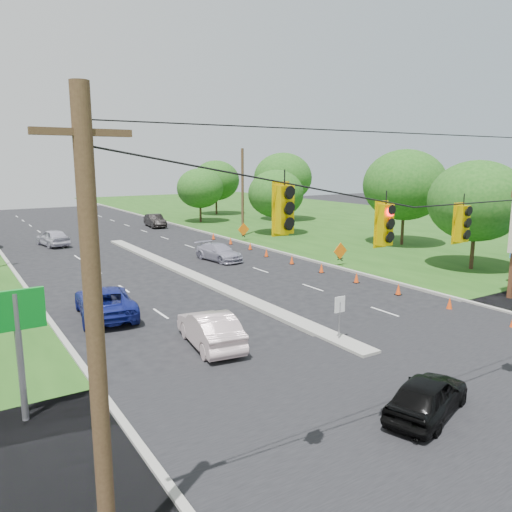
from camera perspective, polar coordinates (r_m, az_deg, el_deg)
ground at (r=18.62m, az=22.21°, el=-14.62°), size 160.00×160.00×0.00m
grass_right at (r=53.55m, az=23.59°, el=1.60°), size 40.00×160.00×0.06m
cross_street at (r=18.62m, az=22.21°, el=-14.62°), size 160.00×14.00×0.02m
curb_left at (r=40.39m, az=-26.15°, el=-1.36°), size 0.25×110.00×0.16m
curb_right at (r=46.89m, az=-0.90°, el=1.32°), size 0.25×110.00×0.16m
median at (r=34.41m, az=-7.43°, el=-2.28°), size 1.00×34.00×0.18m
median_sign at (r=21.80m, az=9.54°, el=-6.08°), size 0.55×0.06×2.05m
signal_span at (r=16.58m, az=26.12°, el=0.07°), size 25.60×0.32×9.00m
utility_pole_far_right at (r=51.87m, az=-1.55°, el=7.24°), size 0.28×0.28×9.00m
cone_1 at (r=28.34m, az=21.25°, el=-5.06°), size 0.32×0.32×0.70m
cone_2 at (r=30.44m, az=15.96°, el=-3.66°), size 0.32×0.32×0.70m
cone_3 at (r=32.79m, az=11.41°, el=-2.43°), size 0.32×0.32×0.70m
cone_4 at (r=35.33m, az=7.49°, el=-1.35°), size 0.32×0.32×0.70m
cone_5 at (r=38.02m, az=4.12°, el=-0.42°), size 0.32×0.32×0.70m
cone_6 at (r=40.83m, az=1.20°, el=0.39°), size 0.32×0.32×0.70m
cone_7 at (r=44.05m, az=-0.67°, el=1.16°), size 0.32×0.32×0.70m
cone_8 at (r=47.02m, az=-2.92°, el=1.76°), size 0.32×0.32×0.70m
cone_9 at (r=50.06m, az=-4.89°, el=2.29°), size 0.32×0.32×0.70m
work_sign_1 at (r=37.61m, az=9.62°, el=0.48°), size 1.27×0.58×1.37m
work_sign_2 at (r=48.78m, az=-1.43°, el=2.98°), size 1.27×0.58×1.37m
tree_7 at (r=38.66m, az=23.89°, el=5.77°), size 6.72×6.72×7.84m
tree_8 at (r=47.88m, az=16.65°, el=7.78°), size 7.56×7.56×8.82m
tree_9 at (r=52.93m, az=2.29°, el=7.13°), size 5.88×5.88×6.86m
tree_10 at (r=65.64m, az=3.09°, el=8.92°), size 7.56×7.56×8.82m
tree_11 at (r=72.94m, az=-4.59°, el=8.60°), size 6.72×6.72×7.84m
tree_12 at (r=64.01m, az=-6.42°, el=7.71°), size 5.88×5.88×6.86m
black_sedan at (r=16.73m, az=18.99°, el=-14.85°), size 4.20×2.75×1.33m
white_sedan at (r=21.37m, az=-5.29°, el=-8.29°), size 2.25×4.82×1.53m
blue_pickup at (r=26.34m, az=-16.87°, el=-5.00°), size 3.30×5.87×1.55m
silver_car_far at (r=39.39m, az=-4.28°, el=0.45°), size 2.50×4.85×1.35m
silver_car_oncoming at (r=49.68m, az=-22.20°, el=1.96°), size 2.59×4.84×1.57m
dark_car_receding at (r=60.51m, az=-11.48°, el=3.98°), size 2.05×4.75×1.52m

